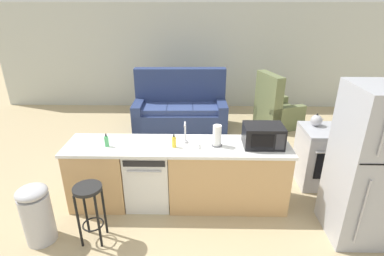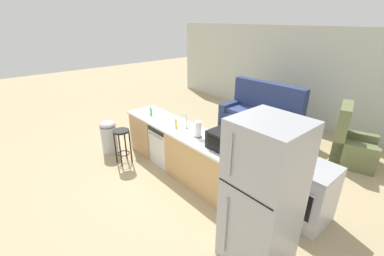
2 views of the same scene
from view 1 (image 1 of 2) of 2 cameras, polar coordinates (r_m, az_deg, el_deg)
The scene contains 16 objects.
ground_plane at distance 4.40m, azimuth -4.54°, elevation -13.72°, with size 24.00×24.00×0.00m, color tan.
wall_back at distance 7.81m, azimuth 0.30°, elevation 13.38°, with size 10.00×0.06×2.60m.
kitchen_counter at distance 4.14m, azimuth -1.39°, elevation -9.16°, with size 2.94×0.66×0.90m.
dishwasher at distance 4.19m, azimuth -8.17°, elevation -8.99°, with size 0.58×0.61×0.84m.
stove_range at distance 4.99m, azimuth 23.98°, elevation -4.93°, with size 0.76×0.68×0.90m.
refrigerator at distance 3.92m, azimuth 30.86°, elevation -6.24°, with size 0.72×0.73×1.85m.
microwave at distance 3.93m, azimuth 13.43°, elevation -1.42°, with size 0.50×0.37×0.28m.
sink_faucet at distance 3.90m, azimuth -1.31°, elevation -1.12°, with size 0.07×0.18×0.30m.
paper_towel_roll at distance 3.84m, azimuth 4.79°, elevation -1.50°, with size 0.14×0.14×0.28m.
soap_bottle at distance 3.82m, azimuth -3.44°, elevation -2.65°, with size 0.06×0.06×0.18m.
dish_soap_bottle at distance 3.99m, azimuth -15.96°, elevation -2.43°, with size 0.06×0.06×0.18m.
kettle at distance 4.83m, azimuth 22.63°, elevation 1.36°, with size 0.21×0.17×0.19m.
bar_stool at distance 3.67m, azimuth -18.94°, elevation -13.22°, with size 0.32×0.32×0.74m.
trash_bin at distance 4.00m, azimuth -27.47°, elevation -14.26°, with size 0.35×0.35×0.74m.
couch at distance 6.67m, azimuth -2.23°, elevation 3.55°, with size 2.02×0.95×1.27m.
armchair at distance 6.97m, azimuth 15.51°, elevation 3.19°, with size 1.02×1.05×1.20m.
Camera 1 is at (0.40, -3.49, 2.64)m, focal length 28.00 mm.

